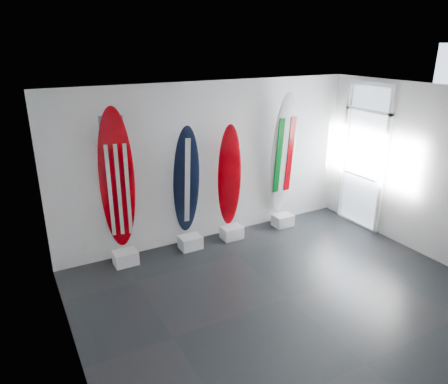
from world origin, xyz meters
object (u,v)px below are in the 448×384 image
surfboard_usa (117,181)px  surfboard_navy (186,182)px  surfboard_italy (283,155)px  surfboard_swiss (229,176)px

surfboard_usa → surfboard_navy: surfboard_usa is taller
surfboard_usa → surfboard_italy: surfboard_italy is taller
surfboard_italy → surfboard_usa: bearing=-179.6°
surfboard_usa → surfboard_swiss: size_ratio=1.25×
surfboard_swiss → surfboard_italy: surfboard_italy is taller
surfboard_swiss → surfboard_italy: 1.26m
surfboard_usa → surfboard_swiss: bearing=12.5°
surfboard_swiss → surfboard_navy: bearing=-166.5°
surfboard_navy → surfboard_italy: surfboard_italy is taller
surfboard_navy → surfboard_swiss: 0.89m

